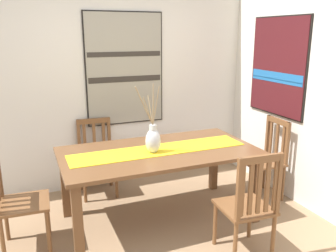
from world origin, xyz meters
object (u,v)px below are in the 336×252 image
Objects in this scene: dining_table at (159,159)px; chair_0 at (97,156)px; chair_2 at (249,204)px; centerpiece_vase at (153,139)px; painting_on_back_wall at (125,69)px; painting_on_side_wall at (278,67)px; chair_1 at (16,200)px; chair_3 at (266,158)px.

chair_0 is (-0.45, 0.88, -0.19)m from dining_table.
dining_table is 1.01m from chair_2.
centerpiece_vase reaches higher than chair_2.
painting_on_back_wall is at bearing 103.77° from chair_2.
painting_on_side_wall is (1.64, 0.26, 0.61)m from centerpiece_vase.
chair_3 reaches higher than chair_1.
chair_0 is 2.36m from painting_on_side_wall.
centerpiece_vase reaches higher than chair_3.
chair_0 is 0.92× the size of chair_2.
centerpiece_vase reaches higher than dining_table.
painting_on_side_wall is (1.10, 1.09, 1.00)m from chair_2.
chair_3 reaches higher than dining_table.
dining_table is 1.01m from chair_0.
centerpiece_vase is 0.60× the size of painting_on_side_wall.
chair_0 is at bearing 117.26° from chair_2.
painting_on_back_wall is at bearing 39.67° from chair_1.
centerpiece_vase is 1.77m from painting_on_side_wall.
centerpiece_vase is 0.76× the size of chair_1.
chair_3 is 0.69× the size of painting_on_back_wall.
painting_on_back_wall is (1.31, 1.09, 0.98)m from chair_1.
chair_3 is at bearing -25.77° from chair_0.
centerpiece_vase is 1.32m from chair_1.
centerpiece_vase reaches higher than chair_0.
painting_on_back_wall is 1.80m from painting_on_side_wall.
painting_on_back_wall reaches higher than chair_2.
chair_1 is at bearing 154.05° from chair_2.
chair_0 is 1.98m from chair_3.
chair_0 is at bearing 45.52° from chair_1.
chair_3 is (1.78, -0.86, 0.01)m from chair_0.
painting_on_side_wall is (1.58, -0.86, 0.05)m from painting_on_back_wall.
painting_on_side_wall is at bearing -28.61° from painting_on_back_wall.
chair_0 is 1.25m from chair_1.
painting_on_side_wall is at bearing 39.58° from chair_3.
chair_3 is at bearing 3.01° from centerpiece_vase.
chair_2 is at bearing -62.63° from dining_table.
chair_1 is at bearing -175.59° from painting_on_side_wall.
painting_on_back_wall is at bearing 23.92° from chair_0.
chair_1 is 0.93× the size of chair_2.
chair_2 is at bearing -135.24° from painting_on_side_wall.
painting_on_side_wall is (0.23, 0.19, 1.02)m from chair_3.
centerpiece_vase is 1.47m from chair_3.
chair_3 is 0.82× the size of painting_on_side_wall.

